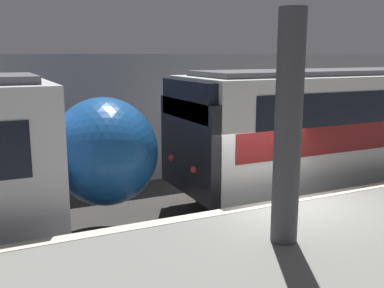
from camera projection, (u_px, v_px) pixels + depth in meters
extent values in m
plane|color=#33302D|center=(281.00, 248.00, 9.99)|extent=(120.00, 120.00, 0.00)
cube|color=slate|center=(376.00, 276.00, 7.56)|extent=(40.00, 5.23, 1.15)
cube|color=beige|center=(287.00, 201.00, 9.64)|extent=(40.00, 0.30, 0.01)
cube|color=#939399|center=(168.00, 117.00, 15.33)|extent=(50.00, 0.15, 4.25)
cylinder|color=#47474C|center=(288.00, 129.00, 7.22)|extent=(0.44, 0.44, 3.81)
ellipsoid|color=#195199|center=(104.00, 151.00, 10.36)|extent=(2.42, 2.81, 2.48)
sphere|color=#F2EFCC|center=(144.00, 165.00, 10.85)|extent=(0.20, 0.20, 0.20)
cube|color=black|center=(188.00, 147.00, 11.27)|extent=(0.25, 3.00, 2.37)
cube|color=black|center=(188.00, 100.00, 11.04)|extent=(0.25, 2.69, 0.95)
sphere|color=#EA4C42|center=(194.00, 170.00, 10.68)|extent=(0.18, 0.18, 0.18)
sphere|color=#EA4C42|center=(172.00, 158.00, 11.90)|extent=(0.18, 0.18, 0.18)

